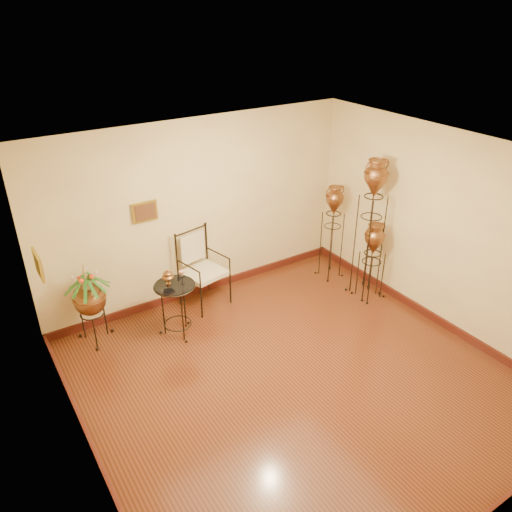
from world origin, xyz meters
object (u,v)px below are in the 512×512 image
planter_urn (89,297)px  side_table (176,308)px  armchair (204,270)px  amphora_tall (370,228)px  amphora_mid (332,232)px

planter_urn → side_table: planter_urn is taller
armchair → side_table: armchair is taller
amphora_tall → armchair: (-2.29, 1.09, -0.55)m
armchair → amphora_tall: bearing=-37.7°
armchair → side_table: bearing=-157.2°
amphora_tall → side_table: 3.13m
side_table → amphora_tall: bearing=-11.6°
amphora_mid → side_table: bearing=-177.6°
amphora_tall → side_table: (-2.98, 0.61, -0.72)m
amphora_mid → planter_urn: size_ratio=1.28×
amphora_tall → side_table: bearing=168.4°
amphora_mid → side_table: size_ratio=1.60×
amphora_tall → armchair: 2.60m
amphora_mid → planter_urn: amphora_mid is taller
amphora_tall → planter_urn: (-4.01, 1.09, -0.44)m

